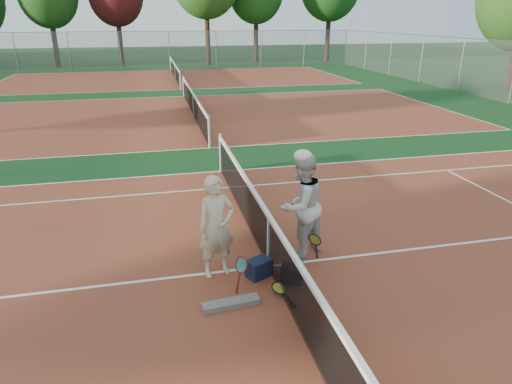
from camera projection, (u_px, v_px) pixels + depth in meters
ground at (268, 266)px, 8.13m from camera, size 130.00×130.00×0.00m
court_main at (268, 266)px, 8.13m from camera, size 23.77×10.97×0.01m
court_far_a at (194, 116)px, 20.41m from camera, size 23.77×10.97×0.01m
court_far_b at (175, 78)px, 32.69m from camera, size 23.77×10.97×0.01m
net_main at (269, 241)px, 7.95m from camera, size 0.10×10.98×1.02m
net_far_a at (193, 104)px, 20.23m from camera, size 0.10×10.98×1.02m
net_far_b at (175, 71)px, 32.50m from camera, size 0.10×10.98×1.02m
fence_back at (169, 50)px, 38.51m from camera, size 32.00×0.06×3.00m
player_a at (216, 227)px, 7.61m from camera, size 0.73×0.56×1.78m
player_b at (301, 205)px, 8.23m from camera, size 1.19×1.12×1.96m
racket_red at (241, 274)px, 7.35m from camera, size 0.34×0.34×0.58m
racket_black_held at (315, 248)px, 8.19m from camera, size 0.36×0.35×0.57m
racket_spare at (279, 290)px, 7.29m from camera, size 0.45×0.65×0.15m
sports_bag_navy at (259, 268)px, 7.77m from camera, size 0.48×0.43×0.32m
sports_bag_purple at (292, 274)px, 7.62m from camera, size 0.43×0.39×0.29m
net_cover_canvas at (231, 304)px, 7.00m from camera, size 0.91×0.30×0.09m
water_bottle at (302, 271)px, 7.70m from camera, size 0.09×0.09×0.30m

